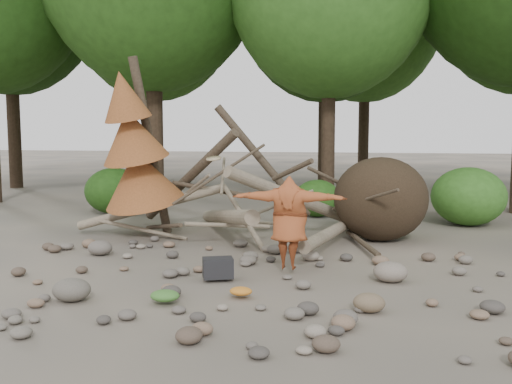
# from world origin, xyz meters

# --- Properties ---
(ground) EXTENTS (120.00, 120.00, 0.00)m
(ground) POSITION_xyz_m (0.00, 0.00, 0.00)
(ground) COLOR #514C44
(ground) RESTS_ON ground
(deadfall_pile) EXTENTS (8.55, 5.24, 3.30)m
(deadfall_pile) POSITION_xyz_m (2.02, 4.24, 0.95)
(deadfall_pile) COLOR #332619
(deadfall_pile) RESTS_ON ground
(dead_conifer) EXTENTS (2.06, 2.16, 4.35)m
(dead_conifer) POSITION_xyz_m (-3.12, 3.37, 2.11)
(dead_conifer) COLOR #4C3F30
(dead_conifer) RESTS_ON ground
(bush_left) EXTENTS (1.80, 1.80, 1.44)m
(bush_left) POSITION_xyz_m (-5.50, 7.20, 0.72)
(bush_left) COLOR #224C14
(bush_left) RESTS_ON ground
(bush_mid) EXTENTS (1.40, 1.40, 1.12)m
(bush_mid) POSITION_xyz_m (0.80, 7.80, 0.56)
(bush_mid) COLOR #2D601C
(bush_mid) RESTS_ON ground
(bush_right) EXTENTS (2.00, 2.00, 1.60)m
(bush_right) POSITION_xyz_m (5.00, 7.00, 0.80)
(bush_right) COLOR #387223
(bush_right) RESTS_ON ground
(frisbee_thrower) EXTENTS (2.73, 0.79, 2.04)m
(frisbee_thrower) POSITION_xyz_m (0.91, 0.83, 0.93)
(frisbee_thrower) COLOR #974522
(frisbee_thrower) RESTS_ON ground
(backpack) EXTENTS (0.60, 0.50, 0.34)m
(backpack) POSITION_xyz_m (-0.21, 0.02, 0.17)
(backpack) COLOR black
(backpack) RESTS_ON ground
(cloth_green) EXTENTS (0.44, 0.37, 0.17)m
(cloth_green) POSITION_xyz_m (-0.64, -1.44, 0.08)
(cloth_green) COLOR #3D702C
(cloth_green) RESTS_ON ground
(cloth_orange) EXTENTS (0.35, 0.29, 0.13)m
(cloth_orange) POSITION_xyz_m (0.41, -0.92, 0.06)
(cloth_orange) COLOR #C57321
(cloth_orange) RESTS_ON ground
(boulder_front_left) EXTENTS (0.59, 0.53, 0.35)m
(boulder_front_left) POSITION_xyz_m (-2.09, -1.55, 0.18)
(boulder_front_left) COLOR #625C52
(boulder_front_left) RESTS_ON ground
(boulder_front_right) EXTENTS (0.46, 0.41, 0.28)m
(boulder_front_right) POSITION_xyz_m (2.36, -1.21, 0.14)
(boulder_front_right) COLOR brown
(boulder_front_right) RESTS_ON ground
(boulder_mid_right) EXTENTS (0.59, 0.53, 0.35)m
(boulder_mid_right) POSITION_xyz_m (2.71, 0.53, 0.18)
(boulder_mid_right) COLOR gray
(boulder_mid_right) RESTS_ON ground
(boulder_mid_left) EXTENTS (0.51, 0.46, 0.31)m
(boulder_mid_left) POSITION_xyz_m (-3.16, 1.53, 0.15)
(boulder_mid_left) COLOR #655D55
(boulder_mid_left) RESTS_ON ground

